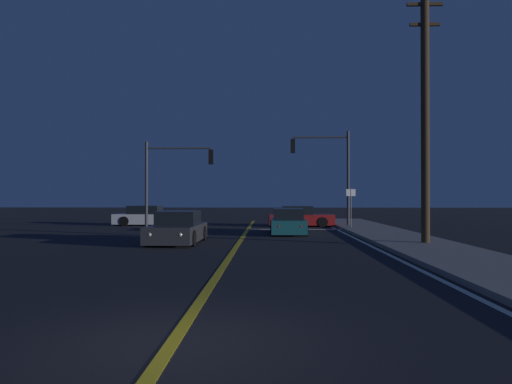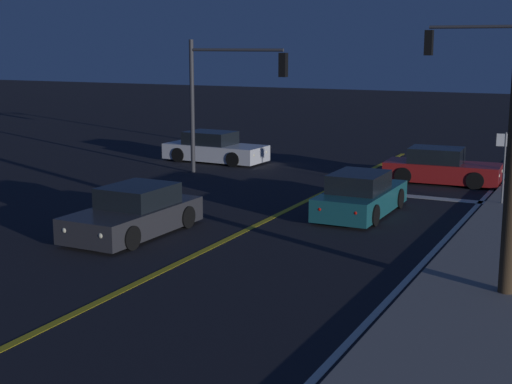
{
  "view_description": "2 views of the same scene",
  "coord_description": "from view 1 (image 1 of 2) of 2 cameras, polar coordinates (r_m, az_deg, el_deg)",
  "views": [
    {
      "loc": [
        1.29,
        -6.37,
        1.95
      ],
      "look_at": [
        0.62,
        17.74,
        2.19
      ],
      "focal_mm": 33.85,
      "sensor_mm": 36.0,
      "label": 1
    },
    {
      "loc": [
        9.3,
        -2.7,
        5.19
      ],
      "look_at": [
        -0.25,
        16.75,
        0.88
      ],
      "focal_mm": 52.41,
      "sensor_mm": 36.0,
      "label": 2
    }
  ],
  "objects": [
    {
      "name": "traffic_signal_near_right",
      "position": [
        31.36,
        8.51,
        3.37
      ],
      "size": [
        3.77,
        0.28,
        6.17
      ],
      "rotation": [
        0.0,
        0.0,
        3.14
      ],
      "color": "#38383D",
      "rests_on": "ground"
    },
    {
      "name": "car_mid_block_teal",
      "position": [
        25.38,
        3.79,
        -3.65
      ],
      "size": [
        1.85,
        4.34,
        1.34
      ],
      "rotation": [
        0.0,
        0.0,
        0.0
      ],
      "color": "#195960",
      "rests_on": "ground"
    },
    {
      "name": "car_distant_tail_red",
      "position": [
        31.86,
        5.22,
        -3.02
      ],
      "size": [
        4.32,
        1.97,
        1.34
      ],
      "rotation": [
        0.0,
        0.0,
        -1.52
      ],
      "color": "maroon",
      "rests_on": "ground"
    },
    {
      "name": "lane_line_edge_right",
      "position": [
        18.85,
        13.93,
        -6.47
      ],
      "size": [
        0.16,
        40.62,
        0.01
      ],
      "primitive_type": "cube",
      "color": "silver",
      "rests_on": "ground"
    },
    {
      "name": "car_following_oncoming_charcoal",
      "position": [
        20.66,
        -9.26,
        -4.35
      ],
      "size": [
        2.07,
        4.33,
        1.34
      ],
      "rotation": [
        0.0,
        0.0,
        3.12
      ],
      "color": "#2D2D33",
      "rests_on": "ground"
    },
    {
      "name": "sidewalk_right",
      "position": [
        19.32,
        19.33,
        -6.1
      ],
      "size": [
        3.2,
        43.01,
        0.15
      ],
      "primitive_type": "cube",
      "color": "gray",
      "rests_on": "ground"
    },
    {
      "name": "ground_plane",
      "position": [
        6.79,
        -9.91,
        -17.27
      ],
      "size": [
        160.0,
        160.0,
        0.0
      ],
      "primitive_type": "plane",
      "color": "black"
    },
    {
      "name": "street_sign_corner",
      "position": [
        28.66,
        11.15,
        -1.17
      ],
      "size": [
        0.56,
        0.13,
        2.44
      ],
      "color": "slate",
      "rests_on": "ground"
    },
    {
      "name": "traffic_signal_far_left",
      "position": [
        30.32,
        -9.93,
        2.58
      ],
      "size": [
        4.25,
        0.28,
        5.36
      ],
      "color": "#38383D",
      "rests_on": "ground"
    },
    {
      "name": "stop_bar",
      "position": [
        28.87,
        4.55,
        -4.42
      ],
      "size": [
        5.54,
        0.5,
        0.01
      ],
      "primitive_type": "cube",
      "color": "silver",
      "rests_on": "ground"
    },
    {
      "name": "utility_pole_right",
      "position": [
        20.4,
        19.36,
        8.69
      ],
      "size": [
        1.41,
        0.33,
        10.17
      ],
      "color": "#42301E",
      "rests_on": "ground"
    },
    {
      "name": "car_parked_curb_white",
      "position": [
        33.62,
        -12.64,
        -2.88
      ],
      "size": [
        4.66,
        2.08,
        1.34
      ],
      "rotation": [
        0.0,
        0.0,
        -1.62
      ],
      "color": "silver",
      "rests_on": "ground"
    },
    {
      "name": "lane_line_center",
      "position": [
        18.47,
        -2.44,
        -6.61
      ],
      "size": [
        0.2,
        40.62,
        0.01
      ],
      "primitive_type": "cube",
      "color": "gold",
      "rests_on": "ground"
    }
  ]
}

